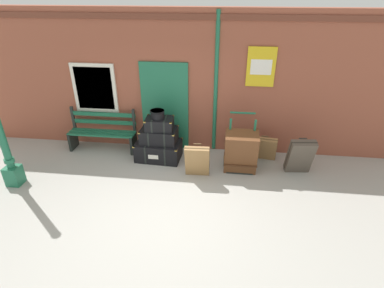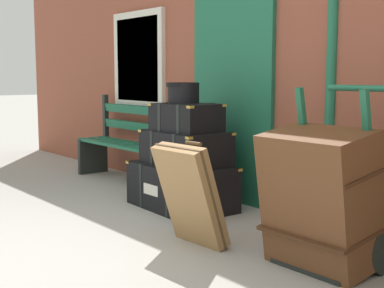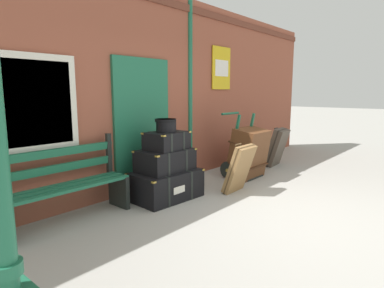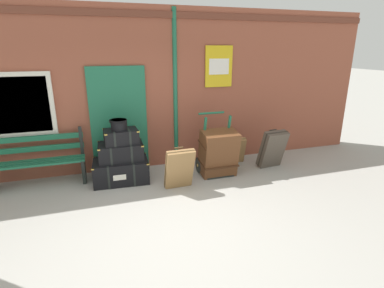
{
  "view_description": "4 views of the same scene",
  "coord_description": "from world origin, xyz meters",
  "px_view_note": "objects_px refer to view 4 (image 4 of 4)",
  "views": [
    {
      "loc": [
        1.0,
        -4.17,
        3.62
      ],
      "look_at": [
        0.31,
        1.65,
        0.52
      ],
      "focal_mm": 28.55,
      "sensor_mm": 36.0,
      "label": 1
    },
    {
      "loc": [
        3.48,
        -1.26,
        1.26
      ],
      "look_at": [
        -0.08,
        1.64,
        0.67
      ],
      "focal_mm": 50.38,
      "sensor_mm": 36.0,
      "label": 2
    },
    {
      "loc": [
        -3.8,
        -1.5,
        1.59
      ],
      "look_at": [
        0.01,
        1.76,
        0.78
      ],
      "focal_mm": 30.43,
      "sensor_mm": 36.0,
      "label": 3
    },
    {
      "loc": [
        -0.82,
        -3.59,
        2.42
      ],
      "look_at": [
        0.91,
        1.8,
        0.62
      ],
      "focal_mm": 28.29,
      "sensor_mm": 36.0,
      "label": 4
    }
  ],
  "objects_px": {
    "steamer_trunk_middle": "(121,151)",
    "suitcase_cream": "(272,149)",
    "suitcase_charcoal": "(179,169)",
    "suitcase_brown": "(232,150)",
    "steamer_trunk_base": "(121,171)",
    "large_brown_trunk": "(218,153)",
    "platform_bench": "(39,162)",
    "round_hatbox": "(119,124)",
    "steamer_trunk_top": "(121,137)",
    "porters_trolley": "(215,159)"
  },
  "relations": [
    {
      "from": "suitcase_brown",
      "to": "steamer_trunk_top",
      "type": "bearing_deg",
      "value": -174.88
    },
    {
      "from": "steamer_trunk_base",
      "to": "large_brown_trunk",
      "type": "bearing_deg",
      "value": -9.39
    },
    {
      "from": "platform_bench",
      "to": "suitcase_brown",
      "type": "distance_m",
      "value": 3.83
    },
    {
      "from": "steamer_trunk_top",
      "to": "suitcase_cream",
      "type": "height_order",
      "value": "steamer_trunk_top"
    },
    {
      "from": "porters_trolley",
      "to": "suitcase_charcoal",
      "type": "xyz_separation_m",
      "value": [
        -0.89,
        -0.54,
        0.11
      ]
    },
    {
      "from": "platform_bench",
      "to": "steamer_trunk_top",
      "type": "relative_size",
      "value": 2.54
    },
    {
      "from": "suitcase_charcoal",
      "to": "platform_bench",
      "type": "bearing_deg",
      "value": 157.69
    },
    {
      "from": "porters_trolley",
      "to": "large_brown_trunk",
      "type": "bearing_deg",
      "value": -90.0
    },
    {
      "from": "steamer_trunk_base",
      "to": "suitcase_charcoal",
      "type": "xyz_separation_m",
      "value": [
        0.96,
        -0.67,
        0.18
      ]
    },
    {
      "from": "large_brown_trunk",
      "to": "suitcase_charcoal",
      "type": "xyz_separation_m",
      "value": [
        -0.89,
        -0.36,
        -0.08
      ]
    },
    {
      "from": "round_hatbox",
      "to": "platform_bench",
      "type": "bearing_deg",
      "value": 168.14
    },
    {
      "from": "suitcase_brown",
      "to": "porters_trolley",
      "type": "bearing_deg",
      "value": -146.31
    },
    {
      "from": "steamer_trunk_base",
      "to": "round_hatbox",
      "type": "relative_size",
      "value": 3.33
    },
    {
      "from": "round_hatbox",
      "to": "suitcase_cream",
      "type": "xyz_separation_m",
      "value": [
        3.06,
        -0.27,
        -0.7
      ]
    },
    {
      "from": "round_hatbox",
      "to": "suitcase_charcoal",
      "type": "bearing_deg",
      "value": -35.77
    },
    {
      "from": "steamer_trunk_base",
      "to": "porters_trolley",
      "type": "relative_size",
      "value": 0.87
    },
    {
      "from": "suitcase_charcoal",
      "to": "suitcase_cream",
      "type": "bearing_deg",
      "value": 10.85
    },
    {
      "from": "round_hatbox",
      "to": "suitcase_charcoal",
      "type": "relative_size",
      "value": 0.4
    },
    {
      "from": "platform_bench",
      "to": "steamer_trunk_middle",
      "type": "xyz_separation_m",
      "value": [
        1.45,
        -0.28,
        0.14
      ]
    },
    {
      "from": "suitcase_charcoal",
      "to": "porters_trolley",
      "type": "bearing_deg",
      "value": 31.11
    },
    {
      "from": "platform_bench",
      "to": "steamer_trunk_base",
      "type": "distance_m",
      "value": 1.48
    },
    {
      "from": "steamer_trunk_middle",
      "to": "suitcase_cream",
      "type": "relative_size",
      "value": 1.0
    },
    {
      "from": "steamer_trunk_base",
      "to": "porters_trolley",
      "type": "height_order",
      "value": "porters_trolley"
    },
    {
      "from": "steamer_trunk_base",
      "to": "suitcase_cream",
      "type": "distance_m",
      "value": 3.1
    },
    {
      "from": "round_hatbox",
      "to": "steamer_trunk_top",
      "type": "bearing_deg",
      "value": 31.68
    },
    {
      "from": "porters_trolley",
      "to": "suitcase_cream",
      "type": "bearing_deg",
      "value": -6.05
    },
    {
      "from": "suitcase_cream",
      "to": "large_brown_trunk",
      "type": "bearing_deg",
      "value": -177.96
    },
    {
      "from": "suitcase_charcoal",
      "to": "steamer_trunk_top",
      "type": "bearing_deg",
      "value": 142.83
    },
    {
      "from": "platform_bench",
      "to": "suitcase_brown",
      "type": "height_order",
      "value": "platform_bench"
    },
    {
      "from": "suitcase_brown",
      "to": "suitcase_cream",
      "type": "bearing_deg",
      "value": -35.77
    },
    {
      "from": "large_brown_trunk",
      "to": "suitcase_charcoal",
      "type": "distance_m",
      "value": 0.97
    },
    {
      "from": "steamer_trunk_top",
      "to": "suitcase_charcoal",
      "type": "bearing_deg",
      "value": -37.17
    },
    {
      "from": "platform_bench",
      "to": "steamer_trunk_middle",
      "type": "relative_size",
      "value": 1.94
    },
    {
      "from": "suitcase_cream",
      "to": "round_hatbox",
      "type": "bearing_deg",
      "value": 174.99
    },
    {
      "from": "steamer_trunk_base",
      "to": "round_hatbox",
      "type": "distance_m",
      "value": 0.9
    },
    {
      "from": "steamer_trunk_middle",
      "to": "suitcase_charcoal",
      "type": "distance_m",
      "value": 1.19
    },
    {
      "from": "suitcase_charcoal",
      "to": "suitcase_brown",
      "type": "xyz_separation_m",
      "value": [
        1.44,
        0.9,
        -0.09
      ]
    },
    {
      "from": "suitcase_cream",
      "to": "steamer_trunk_top",
      "type": "bearing_deg",
      "value": 174.65
    },
    {
      "from": "porters_trolley",
      "to": "suitcase_cream",
      "type": "height_order",
      "value": "porters_trolley"
    },
    {
      "from": "steamer_trunk_top",
      "to": "large_brown_trunk",
      "type": "relative_size",
      "value": 0.67
    },
    {
      "from": "platform_bench",
      "to": "steamer_trunk_top",
      "type": "xyz_separation_m",
      "value": [
        1.48,
        -0.29,
        0.43
      ]
    },
    {
      "from": "platform_bench",
      "to": "steamer_trunk_base",
      "type": "relative_size",
      "value": 1.53
    },
    {
      "from": "large_brown_trunk",
      "to": "suitcase_charcoal",
      "type": "bearing_deg",
      "value": -157.83
    },
    {
      "from": "round_hatbox",
      "to": "suitcase_charcoal",
      "type": "xyz_separation_m",
      "value": [
        0.94,
        -0.68,
        -0.73
      ]
    },
    {
      "from": "steamer_trunk_top",
      "to": "porters_trolley",
      "type": "relative_size",
      "value": 0.53
    },
    {
      "from": "large_brown_trunk",
      "to": "porters_trolley",
      "type": "bearing_deg",
      "value": 90.0
    },
    {
      "from": "steamer_trunk_top",
      "to": "porters_trolley",
      "type": "height_order",
      "value": "porters_trolley"
    },
    {
      "from": "porters_trolley",
      "to": "suitcase_brown",
      "type": "height_order",
      "value": "porters_trolley"
    },
    {
      "from": "porters_trolley",
      "to": "large_brown_trunk",
      "type": "height_order",
      "value": "porters_trolley"
    },
    {
      "from": "round_hatbox",
      "to": "suitcase_brown",
      "type": "xyz_separation_m",
      "value": [
        2.38,
        0.23,
        -0.82
      ]
    }
  ]
}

